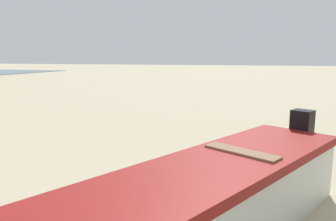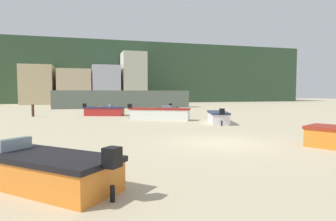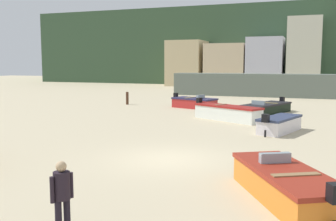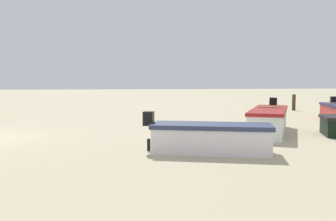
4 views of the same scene
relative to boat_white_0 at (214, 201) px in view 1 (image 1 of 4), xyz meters
name	(u,v)px [view 1 (image 1 of 4)]	position (x,y,z in m)	size (l,w,h in m)	color
boat_white_0	(214,201)	(0.00, 0.00, 0.00)	(4.75, 3.31, 1.27)	white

